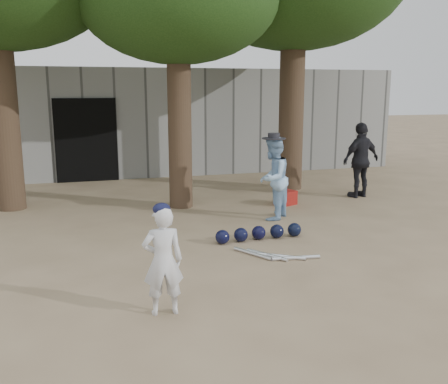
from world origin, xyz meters
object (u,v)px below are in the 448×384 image
object	(u,v)px
boy_player	(163,261)
spectator_dark	(361,160)
red_bag	(285,198)
spectator_blue	(273,178)

from	to	relation	value
boy_player	spectator_dark	xyz separation A→B (m)	(5.33, 4.76, 0.24)
red_bag	boy_player	bearing A→B (deg)	-126.91
spectator_dark	red_bag	size ratio (longest dim) A/B	4.05
boy_player	red_bag	size ratio (longest dim) A/B	2.90
boy_player	spectator_dark	size ratio (longest dim) A/B	0.72
spectator_dark	red_bag	xyz separation A→B (m)	(-1.94, -0.24, -0.70)
boy_player	spectator_dark	world-z (taller)	spectator_dark
boy_player	spectator_blue	size ratio (longest dim) A/B	0.78
spectator_dark	boy_player	bearing A→B (deg)	29.10
spectator_dark	red_bag	world-z (taller)	spectator_dark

